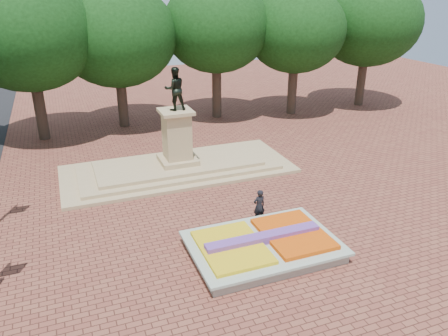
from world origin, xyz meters
The scene contains 5 objects.
ground centered at (0.00, 0.00, 0.00)m, with size 90.00×90.00×0.00m, color brown.
flower_bed centered at (1.03, -2.00, 0.38)m, with size 6.30×4.30×0.91m.
monument centered at (0.00, 8.00, 0.88)m, with size 14.00×6.00×6.40m.
tree_row_back centered at (2.33, 18.00, 6.67)m, with size 44.80×8.80×10.43m.
pedestrian centered at (1.97, 0.49, 0.86)m, with size 0.63×0.41×1.72m, color black.
Camera 1 is at (-6.32, -16.30, 10.78)m, focal length 35.00 mm.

